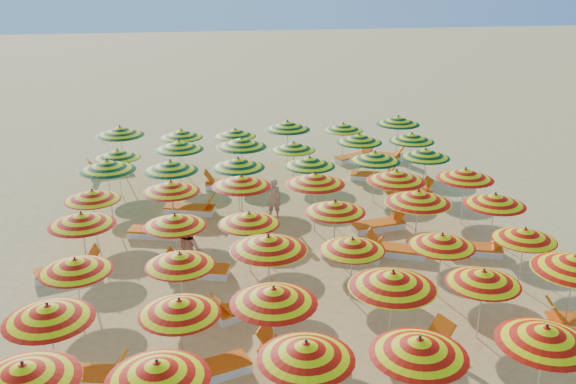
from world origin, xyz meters
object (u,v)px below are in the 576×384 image
object	(u,v)px
umbrella_15	(352,244)
umbrella_41	(412,137)
umbrella_27	(315,179)
umbrella_43	(181,134)
umbrella_9	(393,280)
lounger_13	(158,232)
umbrella_31	(170,166)
beachgoer_a	(274,198)
lounger_16	(409,193)
umbrella_44	(235,133)
lounger_8	(69,270)
umbrella_8	(274,295)
lounger_9	(197,270)
umbrella_21	(335,206)
umbrella_4	(546,335)
umbrella_17	(525,234)
umbrella_37	(179,145)
umbrella_42	(120,131)
lounger_11	(395,250)
umbrella_35	(425,153)
umbrella_36	(117,154)
umbrella_0	(24,373)
umbrella_3	(419,347)
lounger_7	(246,308)
umbrella_6	(48,313)
umbrella_20	(249,218)
umbrella_39	(294,146)
umbrella_12	(75,265)
lounger_21	(384,156)
umbrella_14	(268,243)
lounger_4	(296,352)
lounger_10	(354,252)
lounger_12	(474,249)
umbrella_10	(484,277)
umbrella_29	(465,174)
umbrella_46	(343,127)
umbrella_30	(107,165)
lounger_20	(355,157)
lounger_15	(191,209)
umbrella_22	(418,197)
umbrella_16	(442,240)
lounger_3	(208,371)
lounger_2	(88,376)
umbrella_25	(171,187)
umbrella_2	(306,351)
umbrella_26	(241,181)
umbrella_33	(310,161)
umbrella_18	(82,219)
umbrella_11	(575,263)
umbrella_1	(157,371)
lounger_5	(418,349)
beachgoer_b	(190,249)

from	to	relation	value
umbrella_15	umbrella_41	xyz separation A→B (m)	(4.64, 9.03, 0.12)
umbrella_27	umbrella_43	bearing A→B (deg)	121.70
umbrella_9	lounger_13	xyz separation A→B (m)	(-5.31, 7.12, -1.64)
umbrella_31	beachgoer_a	distance (m)	3.61
umbrella_43	lounger_16	bearing A→B (deg)	-27.39
umbrella_44	lounger_8	bearing A→B (deg)	-121.42
umbrella_8	lounger_9	distance (m)	5.01
umbrella_21	umbrella_4	bearing A→B (deg)	-71.43
umbrella_17	umbrella_37	size ratio (longest dim) A/B	1.01
umbrella_42	lounger_11	xyz separation A→B (m)	(8.55, -8.84, -1.65)
umbrella_35	umbrella_36	world-z (taller)	umbrella_35
umbrella_44	umbrella_0	bearing A→B (deg)	-106.72
umbrella_3	lounger_13	world-z (taller)	umbrella_3
umbrella_15	lounger_16	world-z (taller)	umbrella_15
umbrella_37	lounger_7	distance (m)	9.70
umbrella_6	umbrella_20	distance (m)	6.25
umbrella_39	umbrella_12	bearing A→B (deg)	-125.89
umbrella_6	lounger_21	world-z (taller)	umbrella_6
umbrella_14	lounger_4	size ratio (longest dim) A/B	1.29
lounger_10	lounger_16	distance (m)	5.59
umbrella_17	lounger_12	bearing A→B (deg)	97.94
umbrella_20	umbrella_10	bearing A→B (deg)	-40.47
umbrella_29	umbrella_46	world-z (taller)	umbrella_29
umbrella_30	lounger_20	distance (m)	10.92
lounger_15	lounger_21	distance (m)	9.69
lounger_7	lounger_12	xyz separation A→B (m)	(6.98, 2.35, 0.00)
umbrella_35	umbrella_22	bearing A→B (deg)	-112.57
umbrella_14	umbrella_42	distance (m)	12.13
umbrella_16	lounger_3	xyz separation A→B (m)	(-6.01, -2.55, -1.42)
lounger_2	lounger_21	distance (m)	17.53
umbrella_25	lounger_9	bearing A→B (deg)	-76.65
umbrella_2	umbrella_25	bearing A→B (deg)	105.45
umbrella_26	umbrella_33	size ratio (longest dim) A/B	1.00
umbrella_39	lounger_21	bearing A→B (deg)	30.56
lounger_16	umbrella_18	bearing A→B (deg)	-161.13
umbrella_11	lounger_4	size ratio (longest dim) A/B	1.21
umbrella_1	lounger_8	distance (m)	7.87
umbrella_25	lounger_4	xyz separation A→B (m)	(2.72, -7.03, -1.50)
umbrella_10	lounger_8	xyz separation A→B (m)	(-9.81, 4.64, -1.42)
lounger_13	lounger_11	bearing A→B (deg)	-3.83
umbrella_42	lounger_4	world-z (taller)	umbrella_42
umbrella_11	lounger_13	world-z (taller)	umbrella_11
umbrella_4	beachgoer_a	xyz separation A→B (m)	(-3.70, 10.49, -1.02)
lounger_8	lounger_5	bearing A→B (deg)	-49.40
umbrella_6	umbrella_11	bearing A→B (deg)	1.17
beachgoer_b	umbrella_15	bearing A→B (deg)	-149.98
umbrella_31	lounger_4	distance (m)	9.47
umbrella_46	lounger_9	size ratio (longest dim) A/B	1.16
umbrella_6	lounger_16	size ratio (longest dim) A/B	1.35
umbrella_12	lounger_12	xyz separation A→B (m)	(10.89, 2.28, -1.43)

